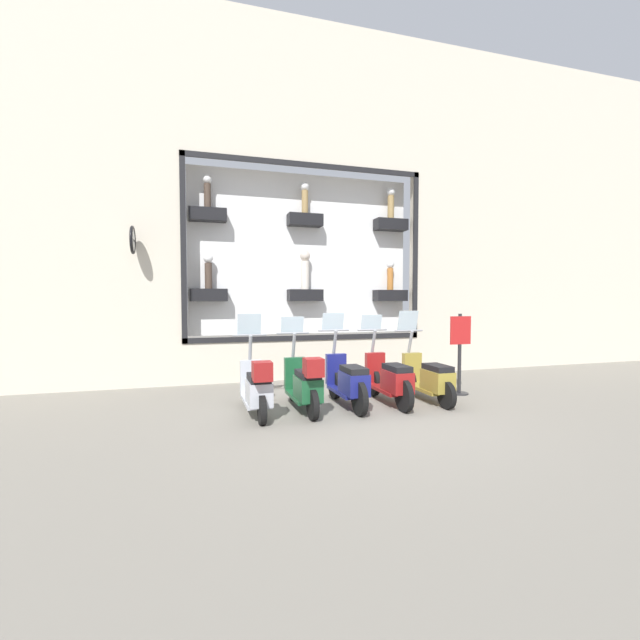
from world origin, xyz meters
TOP-DOWN VIEW (x-y plane):
  - ground_plane at (0.00, 0.00)m, footprint 120.00×120.00m
  - building_facade at (3.60, 0.00)m, footprint 1.20×36.00m
  - scooter_olive_0 at (0.62, -1.52)m, footprint 1.79×0.60m
  - scooter_red_1 at (0.63, -0.74)m, footprint 1.81×0.60m
  - scooter_navy_2 at (0.63, 0.05)m, footprint 1.81×0.61m
  - scooter_green_3 at (0.56, 0.84)m, footprint 1.80×0.60m
  - scooter_silver_4 at (0.56, 1.63)m, footprint 1.79×0.60m
  - shop_sign_post at (1.00, -2.43)m, footprint 0.36×0.45m

SIDE VIEW (x-z plane):
  - ground_plane at x=0.00m, z-range 0.00..0.00m
  - scooter_olive_0 at x=0.62m, z-range -0.40..1.24m
  - scooter_red_1 at x=0.63m, z-range -0.34..1.23m
  - scooter_navy_2 at x=0.63m, z-range -0.36..1.25m
  - scooter_silver_4 at x=0.56m, z-range -0.35..1.26m
  - scooter_green_3 at x=0.56m, z-range -0.31..1.24m
  - shop_sign_post at x=1.00m, z-range 0.06..1.64m
  - building_facade at x=3.60m, z-range 0.08..8.32m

